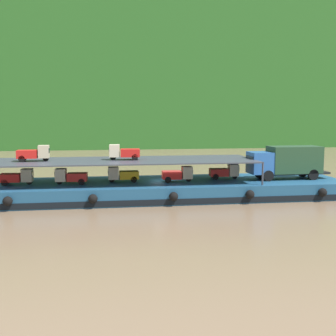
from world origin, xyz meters
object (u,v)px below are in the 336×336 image
(mini_truck_lower_aft, at_px, (71,176))
(mini_truck_upper_mid, at_px, (124,152))
(mini_truck_lower_fore, at_px, (178,174))
(covered_lorry, at_px, (286,161))
(mini_truck_lower_mid, at_px, (123,174))
(cargo_barge, at_px, (166,189))
(mini_truck_upper_stern, at_px, (34,153))
(mini_truck_lower_stern, at_px, (17,177))
(mini_truck_lower_bow, at_px, (225,172))

(mini_truck_lower_aft, relative_size, mini_truck_upper_mid, 1.00)
(mini_truck_lower_fore, xyz_separation_m, mini_truck_upper_mid, (-4.82, 0.66, 2.00))
(mini_truck_upper_mid, bearing_deg, covered_lorry, -1.86)
(mini_truck_lower_mid, bearing_deg, cargo_barge, -0.59)
(mini_truck_lower_aft, bearing_deg, cargo_barge, 3.63)
(mini_truck_lower_aft, height_order, mini_truck_lower_mid, same)
(mini_truck_lower_mid, xyz_separation_m, mini_truck_lower_fore, (4.95, -0.57, 0.00))
(mini_truck_upper_stern, bearing_deg, mini_truck_lower_stern, -166.75)
(mini_truck_lower_mid, bearing_deg, mini_truck_upper_stern, 179.39)
(cargo_barge, relative_size, mini_truck_lower_bow, 11.72)
(covered_lorry, height_order, mini_truck_upper_mid, mini_truck_upper_mid)
(covered_lorry, relative_size, mini_truck_lower_stern, 2.87)
(mini_truck_lower_fore, bearing_deg, mini_truck_upper_mid, 172.16)
(mini_truck_lower_fore, xyz_separation_m, mini_truck_upper_stern, (-12.64, 0.65, 2.00))
(mini_truck_upper_stern, distance_m, mini_truck_upper_mid, 7.82)
(mini_truck_lower_mid, height_order, mini_truck_upper_stern, mini_truck_upper_stern)
(covered_lorry, relative_size, mini_truck_upper_stern, 2.85)
(covered_lorry, distance_m, mini_truck_lower_fore, 10.44)
(mini_truck_upper_mid, bearing_deg, mini_truck_upper_stern, -179.90)
(mini_truck_lower_stern, relative_size, mini_truck_lower_aft, 0.99)
(mini_truck_upper_stern, bearing_deg, covered_lorry, -1.19)
(cargo_barge, xyz_separation_m, mini_truck_lower_stern, (-13.08, -0.21, 1.44))
(cargo_barge, bearing_deg, mini_truck_lower_bow, 6.11)
(mini_truck_lower_bow, bearing_deg, cargo_barge, -173.89)
(mini_truck_lower_stern, relative_size, mini_truck_lower_bow, 0.99)
(mini_truck_upper_stern, bearing_deg, mini_truck_lower_bow, 1.60)
(cargo_barge, relative_size, mini_truck_lower_mid, 11.84)
(mini_truck_lower_aft, distance_m, mini_truck_upper_stern, 3.78)
(mini_truck_lower_mid, height_order, mini_truck_lower_bow, same)
(mini_truck_lower_stern, relative_size, mini_truck_upper_stern, 0.99)
(mini_truck_lower_stern, xyz_separation_m, mini_truck_upper_stern, (1.42, 0.33, 2.00))
(mini_truck_lower_bow, bearing_deg, covered_lorry, -9.58)
(mini_truck_lower_mid, bearing_deg, mini_truck_upper_mid, 35.56)
(mini_truck_lower_fore, xyz_separation_m, mini_truck_lower_bow, (4.69, 1.13, 0.00))
(mini_truck_upper_stern, bearing_deg, cargo_barge, -0.60)
(covered_lorry, distance_m, mini_truck_lower_aft, 19.92)
(covered_lorry, distance_m, mini_truck_upper_stern, 23.06)
(cargo_barge, height_order, covered_lorry, covered_lorry)
(covered_lorry, height_order, mini_truck_lower_mid, covered_lorry)
(covered_lorry, bearing_deg, mini_truck_lower_stern, 179.66)
(cargo_barge, distance_m, mini_truck_lower_stern, 13.16)
(covered_lorry, bearing_deg, mini_truck_upper_stern, 178.81)
(mini_truck_lower_mid, bearing_deg, mini_truck_lower_aft, -172.71)
(mini_truck_lower_fore, height_order, mini_truck_upper_stern, mini_truck_upper_stern)
(covered_lorry, xyz_separation_m, mini_truck_lower_stern, (-24.45, 0.15, -1.00))
(mini_truck_lower_mid, bearing_deg, mini_truck_lower_bow, 3.36)
(mini_truck_lower_fore, relative_size, mini_truck_upper_stern, 0.99)
(mini_truck_lower_mid, relative_size, mini_truck_upper_stern, 1.00)
(mini_truck_lower_stern, relative_size, mini_truck_lower_fore, 1.00)
(mini_truck_lower_stern, xyz_separation_m, mini_truck_upper_mid, (9.24, 0.35, 2.00))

